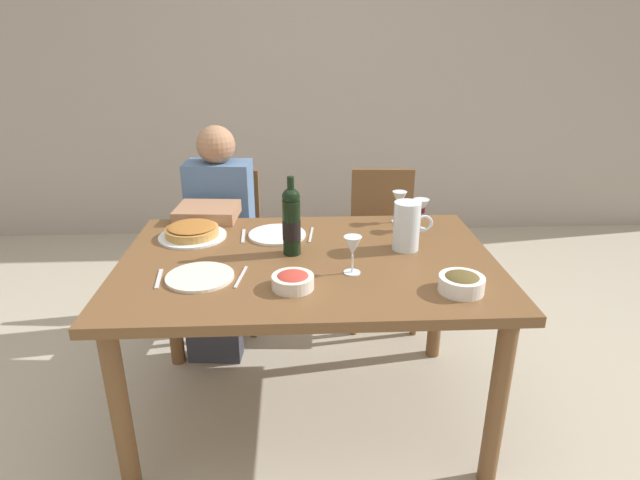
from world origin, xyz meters
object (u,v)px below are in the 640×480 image
at_px(wine_glass_left_diner, 421,208).
at_px(diner_left, 217,233).
at_px(wine_bottle, 291,221).
at_px(salad_bowl, 293,280).
at_px(wine_glass_right_diner, 353,247).
at_px(dinner_plate_left_setting, 200,277).
at_px(baked_tart, 192,231).
at_px(dining_table, 308,279).
at_px(dinner_plate_right_setting, 277,235).
at_px(chair_left, 227,238).
at_px(chair_right, 382,237).
at_px(water_pitcher, 407,229).
at_px(wine_glass_centre, 399,201).
at_px(olive_bowl, 462,282).

distance_m(wine_glass_left_diner, diner_left, 1.08).
height_order(wine_bottle, salad_bowl, wine_bottle).
xyz_separation_m(salad_bowl, diner_left, (-0.40, 0.93, -0.17)).
height_order(wine_glass_right_diner, dinner_plate_left_setting, wine_glass_right_diner).
bearing_deg(wine_glass_right_diner, baked_tart, 149.07).
bearing_deg(dinner_plate_left_setting, dining_table, 21.78).
bearing_deg(wine_bottle, dinner_plate_right_setting, 108.28).
relative_size(dining_table, chair_left, 1.72).
xyz_separation_m(wine_glass_left_diner, wine_glass_right_diner, (-0.36, -0.44, -0.00)).
distance_m(wine_glass_left_diner, chair_right, 0.69).
distance_m(baked_tart, wine_glass_right_diner, 0.78).
bearing_deg(dinner_plate_left_setting, water_pitcher, 16.51).
height_order(baked_tart, dinner_plate_left_setting, baked_tart).
relative_size(water_pitcher, dinner_plate_right_setting, 0.80).
distance_m(baked_tart, chair_right, 1.18).
height_order(wine_glass_centre, chair_right, wine_glass_centre).
xyz_separation_m(water_pitcher, olive_bowl, (0.12, -0.39, -0.05)).
bearing_deg(olive_bowl, water_pitcher, 106.69).
xyz_separation_m(diner_left, chair_right, (0.91, 0.21, -0.12)).
xyz_separation_m(water_pitcher, salad_bowl, (-0.47, -0.34, -0.06)).
xyz_separation_m(baked_tart, salad_bowl, (0.44, -0.51, 0.00)).
bearing_deg(dinner_plate_right_setting, wine_glass_left_diner, 4.26).
relative_size(baked_tart, diner_left, 0.26).
bearing_deg(dinner_plate_left_setting, chair_left, 92.14).
relative_size(salad_bowl, chair_right, 0.17).
bearing_deg(wine_glass_right_diner, wine_glass_centre, 63.02).
bearing_deg(wine_glass_right_diner, wine_bottle, 138.98).
height_order(olive_bowl, wine_glass_right_diner, wine_glass_right_diner).
relative_size(wine_glass_centre, dinner_plate_right_setting, 0.59).
height_order(dining_table, dinner_plate_left_setting, dinner_plate_left_setting).
relative_size(baked_tart, wine_glass_left_diner, 2.04).
bearing_deg(dinner_plate_left_setting, wine_glass_right_diner, 1.92).
relative_size(wine_bottle, wine_glass_centre, 2.15).
distance_m(wine_glass_centre, dinner_plate_left_setting, 1.02).
bearing_deg(wine_glass_centre, dinner_plate_right_setting, -165.01).
height_order(baked_tart, wine_glass_left_diner, wine_glass_left_diner).
distance_m(baked_tart, wine_glass_left_diner, 1.03).
xyz_separation_m(salad_bowl, wine_glass_left_diner, (0.58, 0.56, 0.08)).
bearing_deg(wine_glass_centre, dining_table, -137.37).
relative_size(water_pitcher, baked_tart, 0.69).
height_order(olive_bowl, chair_left, chair_left).
bearing_deg(baked_tart, dining_table, -27.00).
bearing_deg(dinner_plate_right_setting, wine_glass_centre, 14.99).
xyz_separation_m(baked_tart, diner_left, (0.04, 0.42, -0.17)).
distance_m(salad_bowl, dinner_plate_left_setting, 0.36).
xyz_separation_m(wine_bottle, dinner_plate_left_setting, (-0.34, -0.22, -0.13)).
height_order(wine_bottle, dinner_plate_left_setting, wine_bottle).
bearing_deg(dinner_plate_left_setting, wine_bottle, 32.38).
distance_m(dining_table, salad_bowl, 0.29).
bearing_deg(dining_table, chair_left, 116.00).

